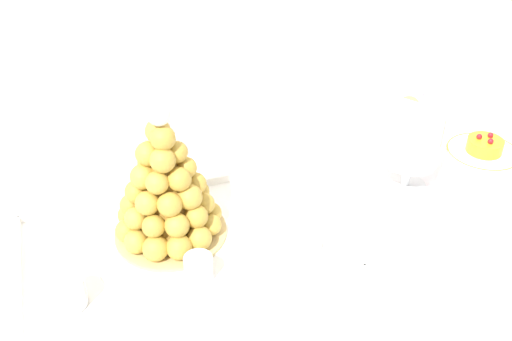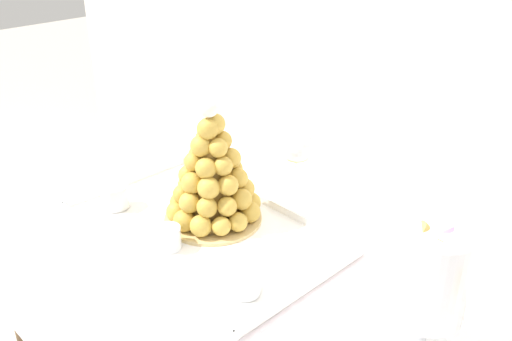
{
  "view_description": "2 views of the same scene",
  "coord_description": "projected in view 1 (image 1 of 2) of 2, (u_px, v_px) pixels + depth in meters",
  "views": [
    {
      "loc": [
        -0.32,
        -0.91,
        1.52
      ],
      "look_at": [
        -0.01,
        -0.02,
        0.88
      ],
      "focal_mm": 40.91,
      "sensor_mm": 36.0,
      "label": 1
    },
    {
      "loc": [
        0.67,
        -0.7,
        1.44
      ],
      "look_at": [
        -0.08,
        0.04,
        0.91
      ],
      "focal_mm": 39.39,
      "sensor_mm": 36.0,
      "label": 2
    }
  ],
  "objects": [
    {
      "name": "buffet_table",
      "position": [
        259.0,
        248.0,
        1.28
      ],
      "size": [
        1.64,
        0.8,
        0.75
      ],
      "color": "brown",
      "rests_on": "ground_plane"
    },
    {
      "name": "serving_tray",
      "position": [
        183.0,
        246.0,
        1.15
      ],
      "size": [
        0.62,
        0.37,
        0.02
      ],
      "color": "white",
      "rests_on": "buffet_table"
    },
    {
      "name": "croquembouche",
      "position": [
        166.0,
        189.0,
        1.12
      ],
      "size": [
        0.22,
        0.22,
        0.3
      ],
      "color": "tan",
      "rests_on": "serving_tray"
    },
    {
      "name": "dessert_cup_left",
      "position": [
        68.0,
        294.0,
        1.01
      ],
      "size": [
        0.06,
        0.06,
        0.06
      ],
      "color": "silver",
      "rests_on": "serving_tray"
    },
    {
      "name": "dessert_cup_mid_left",
      "position": [
        199.0,
        269.0,
        1.06
      ],
      "size": [
        0.05,
        0.05,
        0.05
      ],
      "color": "silver",
      "rests_on": "serving_tray"
    },
    {
      "name": "dessert_cup_centre",
      "position": [
        306.0,
        238.0,
        1.13
      ],
      "size": [
        0.06,
        0.06,
        0.05
      ],
      "color": "silver",
      "rests_on": "serving_tray"
    },
    {
      "name": "macaron_goblet",
      "position": [
        413.0,
        130.0,
        1.25
      ],
      "size": [
        0.12,
        0.12,
        0.24
      ],
      "color": "white",
      "rests_on": "buffet_table"
    },
    {
      "name": "fruit_tart_plate",
      "position": [
        484.0,
        149.0,
        1.43
      ],
      "size": [
        0.18,
        0.18,
        0.05
      ],
      "color": "white",
      "rests_on": "buffet_table"
    },
    {
      "name": "wine_glass",
      "position": [
        153.0,
        126.0,
        1.33
      ],
      "size": [
        0.08,
        0.08,
        0.16
      ],
      "color": "silver",
      "rests_on": "buffet_table"
    }
  ]
}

